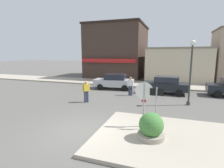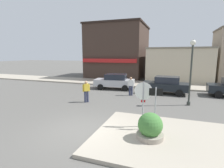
% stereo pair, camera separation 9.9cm
% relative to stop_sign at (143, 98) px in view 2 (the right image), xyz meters
% --- Properties ---
extents(ground_plane, '(160.00, 160.00, 0.00)m').
position_rel_stop_sign_xyz_m(ground_plane, '(-2.66, -1.12, -1.52)').
color(ground_plane, '#5B5954').
extents(sidewalk_corner, '(6.40, 4.80, 0.15)m').
position_rel_stop_sign_xyz_m(sidewalk_corner, '(1.34, -0.77, -1.44)').
color(sidewalk_corner, '#A89E8C').
rests_on(sidewalk_corner, ground).
extents(kerb_far, '(80.00, 4.00, 0.15)m').
position_rel_stop_sign_xyz_m(kerb_far, '(-2.66, 12.35, -1.44)').
color(kerb_far, '#A89E8C').
rests_on(kerb_far, ground).
extents(stop_sign, '(0.81, 0.13, 2.30)m').
position_rel_stop_sign_xyz_m(stop_sign, '(0.00, 0.00, 0.00)').
color(stop_sign, '#9E9EA3').
rests_on(stop_sign, ground).
extents(one_way_sign, '(0.60, 0.09, 2.10)m').
position_rel_stop_sign_xyz_m(one_way_sign, '(0.57, -0.09, -0.19)').
color(one_way_sign, '#9E9EA3').
rests_on(one_way_sign, ground).
extents(planter, '(1.10, 1.10, 1.23)m').
position_rel_stop_sign_xyz_m(planter, '(0.49, -1.09, -0.96)').
color(planter, gray).
rests_on(planter, ground).
extents(lamp_post, '(0.36, 0.36, 4.54)m').
position_rel_stop_sign_xyz_m(lamp_post, '(2.38, 5.09, 1.44)').
color(lamp_post, '#333833').
rests_on(lamp_post, ground).
extents(parked_car_nearest, '(4.16, 2.21, 1.56)m').
position_rel_stop_sign_xyz_m(parked_car_nearest, '(-4.38, 8.88, -0.71)').
color(parked_car_nearest, '#B7B7BC').
rests_on(parked_car_nearest, ground).
extents(parked_car_second, '(4.06, 2.00, 1.56)m').
position_rel_stop_sign_xyz_m(parked_car_second, '(0.65, 8.43, -0.71)').
color(parked_car_second, black).
rests_on(parked_car_second, ground).
extents(pedestrian_crossing_near, '(0.56, 0.30, 1.61)m').
position_rel_stop_sign_xyz_m(pedestrian_crossing_near, '(-2.16, 6.65, -0.65)').
color(pedestrian_crossing_near, '#2D334C').
rests_on(pedestrian_crossing_near, ground).
extents(pedestrian_crossing_far, '(0.46, 0.45, 1.61)m').
position_rel_stop_sign_xyz_m(pedestrian_crossing_far, '(-4.77, 3.41, -0.65)').
color(pedestrian_crossing_far, '#2D334C').
rests_on(pedestrian_crossing_far, ground).
extents(building_corner_shop, '(8.28, 9.24, 7.93)m').
position_rel_stop_sign_xyz_m(building_corner_shop, '(-7.04, 18.72, 2.45)').
color(building_corner_shop, '#3D2D26').
rests_on(building_corner_shop, ground).
extents(building_storefront_left_near, '(7.87, 7.10, 4.38)m').
position_rel_stop_sign_xyz_m(building_storefront_left_near, '(1.80, 17.40, 0.68)').
color(building_storefront_left_near, beige).
rests_on(building_storefront_left_near, ground).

